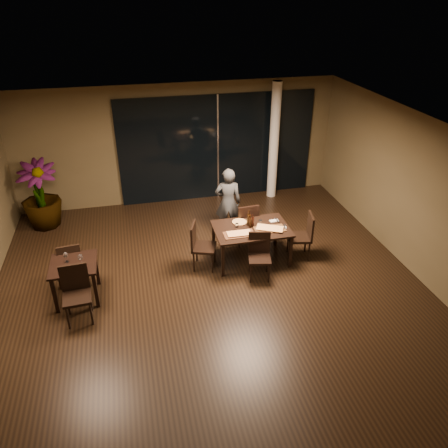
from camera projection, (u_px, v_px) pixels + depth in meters
ground at (211, 289)px, 8.22m from camera, size 8.00×8.00×0.00m
wall_back at (178, 144)px, 10.93m from camera, size 8.00×0.10×3.00m
wall_front at (297, 422)px, 4.05m from camera, size 8.00×0.10×3.00m
wall_right at (419, 196)px, 8.29m from camera, size 0.10×8.00×3.00m
ceiling at (208, 133)px, 6.75m from camera, size 8.00×8.00×0.04m
window_panel at (218, 148)px, 11.12m from camera, size 5.00×0.06×2.70m
column at (274, 142)px, 11.06m from camera, size 0.24×0.24×3.00m
main_table at (251, 231)px, 8.77m from camera, size 1.50×1.00×0.75m
side_table at (74, 269)px, 7.70m from camera, size 0.80×0.80×0.75m
chair_main_far at (246, 222)px, 9.33m from camera, size 0.49×0.49×1.00m
chair_main_near at (259, 253)px, 8.38m from camera, size 0.50×0.50×0.91m
chair_main_left at (200, 244)px, 8.60m from camera, size 0.57×0.57×0.98m
chair_main_right at (304, 234)px, 8.93m from camera, size 0.54×0.54×0.98m
chair_side_far at (71, 261)px, 8.14m from camera, size 0.46×0.46×0.90m
chair_side_near at (76, 290)px, 7.29m from camera, size 0.49×0.49×0.99m
diner at (228, 202)px, 9.63m from camera, size 0.60×0.46×1.60m
potted_plant at (40, 195)px, 9.96m from camera, size 0.92×0.92×1.59m
pizza_board_left at (239, 234)px, 8.50m from camera, size 0.60×0.30×0.01m
pizza_board_right at (270, 229)px, 8.68m from camera, size 0.61×0.31×0.01m
oblong_pizza_left at (239, 234)px, 8.49m from camera, size 0.45×0.22×0.02m
oblong_pizza_right at (270, 228)px, 8.67m from camera, size 0.56×0.43×0.02m
round_pizza at (239, 222)px, 8.92m from camera, size 0.29×0.29×0.01m
bottle_a at (250, 221)px, 8.69m from camera, size 0.06×0.06×0.27m
bottle_b at (253, 221)px, 8.72m from camera, size 0.06×0.06×0.27m
bottle_c at (249, 218)px, 8.76m from camera, size 0.07×0.07×0.32m
tumbler_left at (237, 225)px, 8.75m from camera, size 0.07×0.07×0.08m
tumbler_right at (260, 222)px, 8.84m from camera, size 0.08×0.08×0.09m
napkin_near at (282, 227)px, 8.74m from camera, size 0.20×0.15×0.01m
napkin_far at (274, 221)px, 8.98m from camera, size 0.19×0.12×0.01m
wine_glass_a at (66, 257)px, 7.64m from camera, size 0.08×0.08×0.18m
wine_glass_b at (81, 260)px, 7.55m from camera, size 0.09×0.09×0.20m
side_napkin at (76, 268)px, 7.51m from camera, size 0.20×0.15×0.01m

